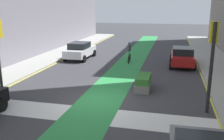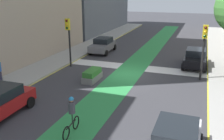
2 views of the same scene
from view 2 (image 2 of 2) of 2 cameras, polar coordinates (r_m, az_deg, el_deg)
name	(u,v)px [view 2 (image 2 of 2)]	position (r m, az deg, el deg)	size (l,w,h in m)	color
ground_plane	(130,74)	(20.59, 3.96, -0.96)	(120.00, 120.00, 0.00)	#38383D
bike_lane_paint	(127,74)	(20.65, 3.33, -0.88)	(2.40, 60.00, 0.01)	#2D8C47
crosswalk_band	(136,67)	(22.43, 5.35, 0.58)	(12.00, 1.80, 0.01)	silver
curb_stripe_left	(208,83)	(19.93, 20.80, -2.73)	(0.16, 60.00, 0.01)	yellow
sidewalk_right	(50,65)	(23.60, -13.84, 1.18)	(3.00, 60.00, 0.15)	#9E9E99
curb_stripe_right	(64,67)	(22.85, -10.67, 0.67)	(0.16, 60.00, 0.01)	yellow
traffic_signal_near_right	(69,33)	(22.24, -9.73, 8.09)	(0.35, 0.52, 4.22)	black
traffic_signal_near_left	(204,42)	(19.58, 19.96, 5.90)	(0.35, 0.52, 4.16)	black
car_black_left_near	(195,58)	(23.59, 18.16, 2.63)	(2.03, 4.20, 1.57)	black
car_grey_right_near	(103,45)	(27.70, -2.06, 5.62)	(2.12, 4.25, 1.57)	slate
cyclist_in_lane	(71,115)	(12.14, -9.08, -9.91)	(0.32, 1.73, 1.86)	black
median_planter	(92,75)	(19.08, -4.43, -1.21)	(0.87, 2.05, 0.85)	slate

